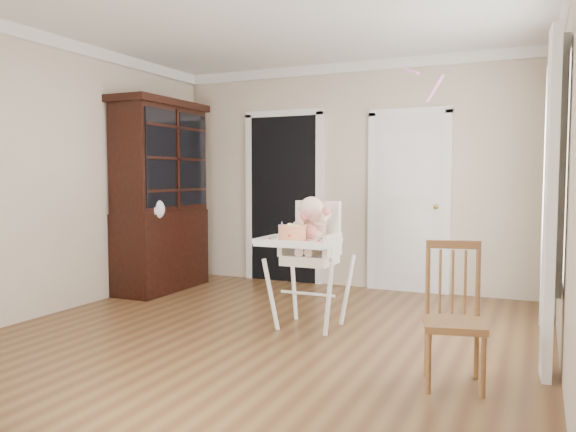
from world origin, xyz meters
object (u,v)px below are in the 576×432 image
at_px(cake, 292,233).
at_px(china_cabinet, 161,196).
at_px(sippy_cup, 282,231).
at_px(dining_chair, 454,319).
at_px(high_chair, 310,248).

height_order(cake, china_cabinet, china_cabinet).
relative_size(cake, sippy_cup, 1.87).
distance_m(china_cabinet, dining_chair, 4.05).
bearing_deg(china_cabinet, cake, -27.35).
bearing_deg(china_cabinet, sippy_cup, -26.08).
xyz_separation_m(high_chair, dining_chair, (1.36, -0.91, -0.28)).
bearing_deg(high_chair, china_cabinet, 159.79).
relative_size(china_cabinet, dining_chair, 2.42).
height_order(china_cabinet, dining_chair, china_cabinet).
relative_size(high_chair, cake, 3.86).
relative_size(sippy_cup, china_cabinet, 0.07).
bearing_deg(china_cabinet, high_chair, -20.63).
height_order(sippy_cup, china_cabinet, china_cabinet).
relative_size(high_chair, china_cabinet, 0.52).
height_order(high_chair, sippy_cup, high_chair).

